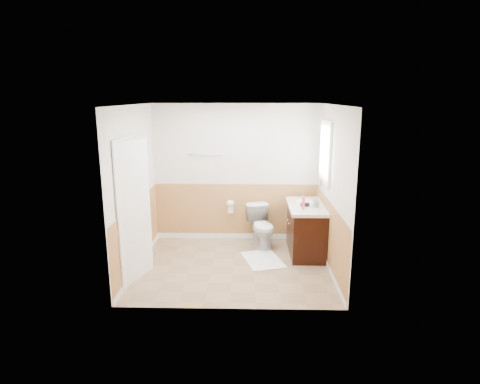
{
  "coord_description": "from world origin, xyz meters",
  "views": [
    {
      "loc": [
        0.25,
        -5.9,
        2.63
      ],
      "look_at": [
        0.1,
        0.25,
        1.15
      ],
      "focal_mm": 30.11,
      "sensor_mm": 36.0,
      "label": 1
    }
  ],
  "objects_px": {
    "toilet": "(262,227)",
    "vanity_cabinet": "(306,231)",
    "bath_mat": "(263,260)",
    "lotion_bottle": "(303,203)",
    "soap_dispenser": "(316,202)"
  },
  "relations": [
    {
      "from": "bath_mat",
      "to": "vanity_cabinet",
      "type": "bearing_deg",
      "value": 25.72
    },
    {
      "from": "bath_mat",
      "to": "vanity_cabinet",
      "type": "height_order",
      "value": "vanity_cabinet"
    },
    {
      "from": "toilet",
      "to": "soap_dispenser",
      "type": "bearing_deg",
      "value": -43.29
    },
    {
      "from": "bath_mat",
      "to": "lotion_bottle",
      "type": "xyz_separation_m",
      "value": [
        0.64,
        0.08,
        0.95
      ]
    },
    {
      "from": "toilet",
      "to": "vanity_cabinet",
      "type": "distance_m",
      "value": 0.79
    },
    {
      "from": "bath_mat",
      "to": "soap_dispenser",
      "type": "bearing_deg",
      "value": 13.54
    },
    {
      "from": "lotion_bottle",
      "to": "vanity_cabinet",
      "type": "bearing_deg",
      "value": 70.12
    },
    {
      "from": "vanity_cabinet",
      "to": "lotion_bottle",
      "type": "relative_size",
      "value": 5.0
    },
    {
      "from": "lotion_bottle",
      "to": "bath_mat",
      "type": "bearing_deg",
      "value": -172.83
    },
    {
      "from": "toilet",
      "to": "soap_dispenser",
      "type": "distance_m",
      "value": 1.12
    },
    {
      "from": "vanity_cabinet",
      "to": "lotion_bottle",
      "type": "xyz_separation_m",
      "value": [
        -0.1,
        -0.28,
        0.56
      ]
    },
    {
      "from": "bath_mat",
      "to": "soap_dispenser",
      "type": "xyz_separation_m",
      "value": [
        0.86,
        0.21,
        0.93
      ]
    },
    {
      "from": "lotion_bottle",
      "to": "toilet",
      "type": "bearing_deg",
      "value": 138.99
    },
    {
      "from": "bath_mat",
      "to": "toilet",
      "type": "bearing_deg",
      "value": 90.0
    },
    {
      "from": "toilet",
      "to": "vanity_cabinet",
      "type": "height_order",
      "value": "vanity_cabinet"
    }
  ]
}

